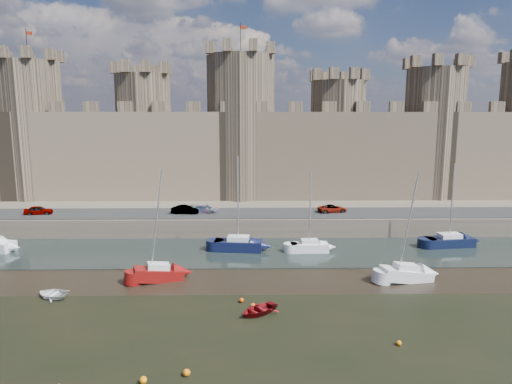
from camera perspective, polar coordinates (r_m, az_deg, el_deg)
ground at (r=32.37m, az=-7.06°, el=-20.12°), size 160.00×160.00×0.00m
water_channel at (r=54.44m, az=-4.37°, el=-7.49°), size 160.00×12.00×0.08m
quay at (r=89.23m, az=-3.00°, el=0.06°), size 160.00×60.00×2.50m
road at (r=63.47m, az=-3.86°, el=-2.67°), size 160.00×7.00×0.10m
castle at (r=76.16m, az=-3.88°, el=6.31°), size 108.50×11.00×29.00m
car_0 at (r=69.22m, az=-25.54°, el=-2.08°), size 3.89×2.15×1.25m
car_1 at (r=63.59m, az=-8.85°, el=-2.21°), size 3.89×1.69×1.24m
car_2 at (r=63.97m, az=-6.40°, el=-2.13°), size 4.22×2.27×1.16m
car_3 at (r=64.75m, az=9.53°, el=-2.07°), size 4.39×2.74×1.13m
sailboat_1 at (r=54.56m, az=-2.22°, el=-6.53°), size 5.83×2.78×11.27m
sailboat_2 at (r=54.47m, az=6.69°, el=-6.71°), size 4.46×1.87×9.51m
sailboat_3 at (r=61.07m, az=23.00°, el=-5.62°), size 6.09×3.04×10.23m
sailboat_4 at (r=46.21m, az=-12.08°, el=-9.84°), size 5.07×3.25×11.07m
sailboat_5 at (r=47.51m, az=18.24°, el=-9.61°), size 5.28×2.82×10.81m
dinghy_4 at (r=38.33m, az=0.30°, el=-14.50°), size 4.22×4.10×0.71m
dinghy_6 at (r=45.20m, az=-24.14°, el=-11.60°), size 3.68×3.27×0.63m
buoy_1 at (r=39.37m, az=-0.36°, el=-14.03°), size 0.46×0.46×0.46m
buoy_2 at (r=30.50m, az=-13.92°, el=-21.85°), size 0.47×0.47×0.47m
buoy_3 at (r=40.50m, az=-1.82°, el=-13.37°), size 0.42×0.42×0.42m
buoy_4 at (r=30.71m, az=-8.67°, el=-21.42°), size 0.47×0.47×0.47m
buoy_5 at (r=35.21m, az=17.44°, el=-17.57°), size 0.37×0.37×0.37m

